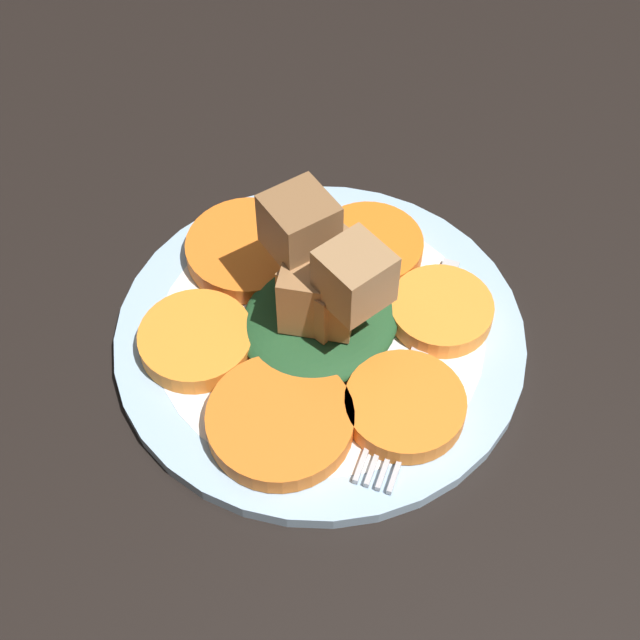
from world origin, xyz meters
TOP-DOWN VIEW (x-y plane):
  - table_slab at (0.00, 0.00)cm, footprint 120.00×120.00cm
  - plate at (0.00, 0.00)cm, footprint 26.36×26.36cm
  - carrot_slice_0 at (-6.91, -3.05)cm, footprint 8.74×8.74cm
  - carrot_slice_1 at (-1.23, -7.86)cm, footprint 7.23×7.23cm
  - carrot_slice_2 at (5.93, -5.13)cm, footprint 6.66×6.66cm
  - carrot_slice_3 at (7.03, 1.82)cm, footprint 7.36×7.36cm
  - carrot_slice_4 at (1.46, 7.77)cm, footprint 8.53×8.53cm
  - carrot_slice_5 at (-6.17, 4.89)cm, footprint 7.20×7.20cm
  - center_pile at (0.24, -0.08)cm, footprint 10.58×9.52cm
  - fork at (1.39, -6.48)cm, footprint 17.18×8.29cm

SIDE VIEW (x-z plane):
  - table_slab at x=0.00cm, z-range 0.00..2.00cm
  - plate at x=0.00cm, z-range 1.99..3.04cm
  - fork at x=1.39cm, z-range 3.10..3.50cm
  - carrot_slice_0 at x=-6.91cm, z-range 3.10..4.48cm
  - carrot_slice_1 at x=-1.23cm, z-range 3.10..4.48cm
  - carrot_slice_2 at x=5.93cm, z-range 3.10..4.48cm
  - carrot_slice_3 at x=7.03cm, z-range 3.10..4.48cm
  - carrot_slice_4 at x=1.46cm, z-range 3.10..4.48cm
  - carrot_slice_5 at x=-6.17cm, z-range 3.10..4.48cm
  - center_pile at x=0.24cm, z-range 1.87..11.29cm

